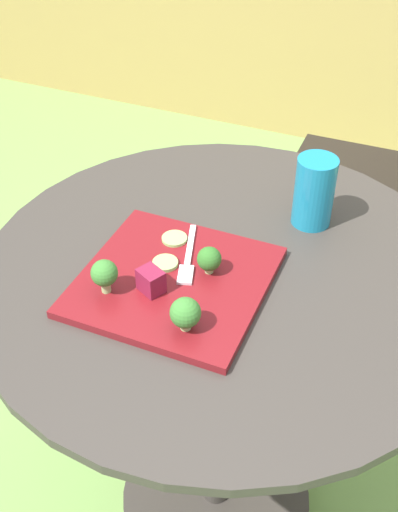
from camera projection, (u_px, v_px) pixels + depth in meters
ground_plane at (216, 501)px, 1.54m from camera, size 12.00×12.00×0.00m
patio_table at (219, 380)px, 1.26m from camera, size 0.82×0.82×0.74m
salad_plate at (174, 281)px, 1.03m from camera, size 0.29×0.29×0.01m
drinking_glass at (314, 195)px, 1.13m from camera, size 0.07×0.07×0.13m
fork at (188, 259)px, 1.06m from camera, size 0.06×0.15×0.00m
broccoli_floret_0 at (104, 274)px, 0.98m from camera, size 0.04×0.04×0.06m
broccoli_floret_1 at (185, 313)px, 0.92m from camera, size 0.05×0.05×0.05m
broccoli_floret_2 at (209, 259)px, 1.02m from camera, size 0.04×0.04×0.05m
cucumber_slice_0 at (165, 263)px, 1.05m from camera, size 0.04×0.04×0.01m
cucumber_slice_1 at (174, 239)px, 1.10m from camera, size 0.04×0.04×0.01m
beet_chunk_0 at (151, 281)px, 0.99m from camera, size 0.05×0.05×0.04m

